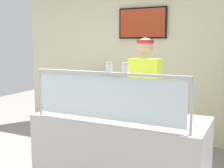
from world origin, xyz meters
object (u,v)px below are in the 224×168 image
object	(u,v)px
pizza_tray	(108,112)
parmesan_shaker	(109,68)
worker_figure	(145,98)
pizza_box_stack	(87,84)
pepper_flake_shaker	(125,68)
pizza_server	(107,110)

from	to	relation	value
pizza_tray	parmesan_shaker	size ratio (longest dim) A/B	4.72
worker_figure	pizza_box_stack	size ratio (longest dim) A/B	3.43
pepper_flake_shaker	pizza_box_stack	bearing A→B (deg)	128.65
pizza_server	pepper_flake_shaker	world-z (taller)	pepper_flake_shaker
parmesan_shaker	worker_figure	bearing A→B (deg)	92.63
pizza_tray	worker_figure	bearing A→B (deg)	78.76
worker_figure	pizza_server	bearing A→B (deg)	-101.05
parmesan_shaker	worker_figure	size ratio (longest dim) A/B	0.05
pizza_tray	parmesan_shaker	xyz separation A→B (m)	(0.20, -0.36, 0.51)
pizza_server	worker_figure	size ratio (longest dim) A/B	0.16
pizza_server	parmesan_shaker	xyz separation A→B (m)	(0.20, -0.34, 0.48)
worker_figure	pizza_tray	bearing A→B (deg)	-101.24
worker_figure	parmesan_shaker	bearing A→B (deg)	-87.37
pizza_tray	worker_figure	world-z (taller)	worker_figure
parmesan_shaker	worker_figure	world-z (taller)	worker_figure
pizza_server	pepper_flake_shaker	xyz separation A→B (m)	(0.36, -0.34, 0.48)
pizza_tray	pizza_server	world-z (taller)	pizza_server
pizza_tray	pizza_box_stack	size ratio (longest dim) A/B	0.83
pizza_server	pizza_box_stack	bearing A→B (deg)	116.83
pizza_tray	parmesan_shaker	world-z (taller)	parmesan_shaker
pizza_tray	pizza_box_stack	distance (m)	2.12
pepper_flake_shaker	worker_figure	distance (m)	1.21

